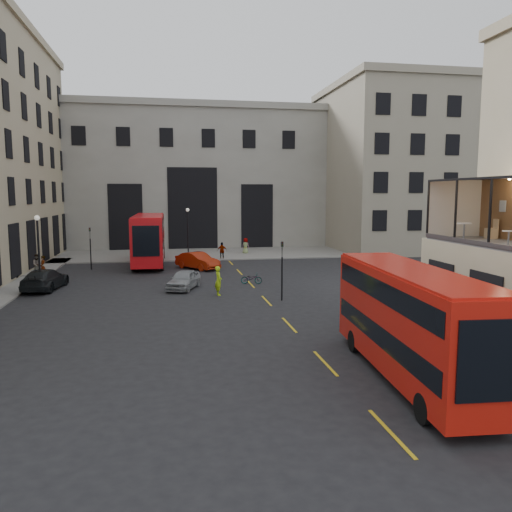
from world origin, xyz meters
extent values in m
plane|color=black|center=(0.00, 0.00, 0.00)|extent=(140.00, 140.00, 0.00)
cube|color=black|center=(4.98, 0.00, 2.00)|extent=(0.08, 9.20, 3.00)
cube|color=beige|center=(6.50, 5.00, 6.05)|extent=(3.00, 0.04, 2.90)
cube|color=slate|center=(5.00, 0.00, 4.70)|extent=(0.12, 10.00, 0.18)
cube|color=black|center=(5.00, 0.00, 7.45)|extent=(0.12, 10.00, 0.10)
cube|color=beige|center=(7.92, 3.20, 6.20)|extent=(0.04, 0.45, 0.55)
cylinder|color=#FFD899|center=(7.30, 2.00, 7.45)|extent=(0.12, 0.12, 0.05)
cube|color=#9C9B92|center=(-5.00, 48.00, 9.00)|extent=(34.00, 10.00, 18.00)
cube|color=#9C9B92|center=(-5.00, 48.00, 17.60)|extent=(35.00, 10.60, 0.80)
cube|color=black|center=(-5.00, 42.96, 5.00)|extent=(6.00, 0.12, 10.00)
cube|color=black|center=(-13.00, 42.96, 4.00)|extent=(4.00, 0.12, 8.00)
cube|color=black|center=(3.00, 42.96, 4.00)|extent=(4.00, 0.12, 8.00)
cube|color=gray|center=(20.00, 40.00, 10.00)|extent=(16.00, 18.00, 20.00)
cube|color=gray|center=(20.00, 40.00, 19.60)|extent=(16.60, 18.60, 0.80)
cube|color=slate|center=(-6.00, 38.00, 0.06)|extent=(40.00, 12.00, 0.12)
cylinder|color=black|center=(-1.00, 12.00, 1.40)|extent=(0.10, 0.10, 2.80)
imported|color=black|center=(-1.00, 12.00, 3.30)|extent=(0.16, 0.20, 1.00)
cylinder|color=black|center=(-15.00, 28.00, 1.40)|extent=(0.10, 0.10, 2.80)
imported|color=black|center=(-15.00, 28.00, 3.30)|extent=(0.16, 0.20, 1.00)
cylinder|color=black|center=(-17.00, 18.00, 2.50)|extent=(0.14, 0.14, 5.00)
cylinder|color=black|center=(-17.00, 18.00, 0.25)|extent=(0.36, 0.36, 0.50)
sphere|color=silver|center=(-17.00, 18.00, 5.15)|extent=(0.36, 0.36, 0.36)
cylinder|color=black|center=(-6.00, 34.00, 2.50)|extent=(0.14, 0.14, 5.00)
cylinder|color=black|center=(-6.00, 34.00, 0.25)|extent=(0.36, 0.36, 0.50)
sphere|color=silver|center=(-6.00, 34.00, 5.15)|extent=(0.36, 0.36, 0.36)
cube|color=red|center=(0.50, -2.13, 2.20)|extent=(3.04, 10.42, 3.65)
cube|color=black|center=(0.50, -2.13, 1.68)|extent=(3.04, 9.87, 0.75)
cube|color=black|center=(0.50, -2.13, 3.32)|extent=(3.04, 9.87, 0.75)
cube|color=red|center=(0.50, -2.13, 4.05)|extent=(2.93, 10.21, 0.11)
cylinder|color=black|center=(-0.32, 1.23, 0.47)|extent=(0.33, 0.95, 0.94)
cylinder|color=black|center=(1.77, 1.08, 0.47)|extent=(0.33, 0.95, 0.94)
cylinder|color=black|center=(-0.79, -5.65, 0.47)|extent=(0.33, 0.95, 0.94)
cylinder|color=black|center=(1.30, -5.79, 0.47)|extent=(0.33, 0.95, 0.94)
cube|color=red|center=(-9.88, 30.32, 2.56)|extent=(2.83, 12.02, 4.25)
cube|color=black|center=(-9.88, 30.32, 1.96)|extent=(2.86, 11.37, 0.87)
cube|color=black|center=(-9.88, 30.32, 3.87)|extent=(2.86, 11.37, 0.87)
cube|color=red|center=(-9.88, 30.32, 4.72)|extent=(2.72, 11.78, 0.13)
cylinder|color=black|center=(-11.10, 34.17, 0.55)|extent=(0.31, 1.09, 1.09)
cylinder|color=black|center=(-8.61, 34.15, 0.55)|extent=(0.31, 1.09, 1.09)
cylinder|color=black|center=(-11.16, 26.13, 0.55)|extent=(0.31, 1.09, 1.09)
cylinder|color=black|center=(-8.68, 26.11, 0.55)|extent=(0.31, 1.09, 1.09)
imported|color=gray|center=(-7.05, 17.02, 0.69)|extent=(2.93, 4.35, 1.38)
imported|color=#951F09|center=(-5.48, 26.54, 0.76)|extent=(4.08, 4.66, 1.52)
imported|color=black|center=(-16.82, 18.53, 0.75)|extent=(2.76, 5.39, 1.50)
imported|color=gray|center=(-1.93, 18.22, 0.42)|extent=(1.67, 0.88, 0.83)
imported|color=#AFDF17|center=(-4.83, 14.37, 0.99)|extent=(0.55, 0.77, 1.98)
imported|color=gray|center=(-19.00, 25.67, 0.88)|extent=(1.01, 0.88, 1.75)
imported|color=gray|center=(-10.01, 35.33, 0.82)|extent=(1.01, 1.22, 1.65)
imported|color=gray|center=(-2.56, 32.75, 0.90)|extent=(1.08, 0.52, 1.80)
imported|color=gray|center=(0.58, 36.95, 0.92)|extent=(1.08, 1.00, 1.85)
imported|color=gray|center=(-18.10, 23.56, 0.93)|extent=(0.56, 0.75, 1.86)
cylinder|color=white|center=(5.93, 0.00, 5.25)|extent=(0.53, 0.53, 0.04)
cylinder|color=slate|center=(5.93, 0.00, 4.93)|extent=(0.07, 0.07, 0.62)
cylinder|color=slate|center=(5.93, 0.00, 4.61)|extent=(0.39, 0.39, 0.03)
cylinder|color=beige|center=(5.78, 2.97, 5.39)|extent=(0.65, 0.65, 0.04)
cylinder|color=slate|center=(5.78, 2.97, 5.00)|extent=(0.09, 0.09, 0.76)
cylinder|color=slate|center=(5.78, 2.97, 4.62)|extent=(0.48, 0.48, 0.03)
cube|color=tan|center=(7.57, 3.46, 4.85)|extent=(0.53, 0.53, 0.51)
cube|color=tan|center=(7.78, 3.44, 5.34)|extent=(0.10, 0.48, 0.45)
camera|label=1|loc=(-8.17, -18.62, 6.78)|focal=35.00mm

